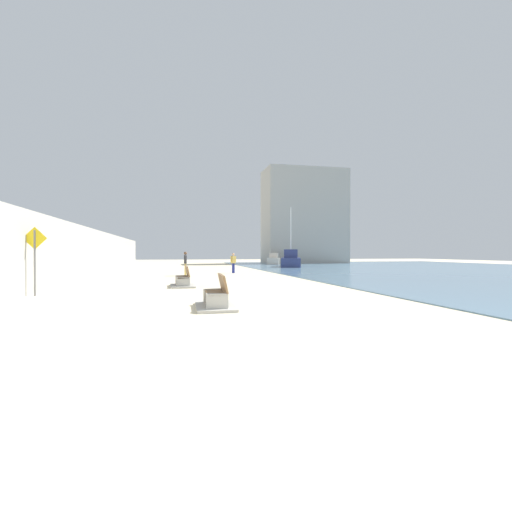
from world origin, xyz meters
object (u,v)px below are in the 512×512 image
at_px(bench_near, 216,300).
at_px(person_walking, 185,262).
at_px(boat_distant, 291,260).
at_px(person_standing, 233,262).
at_px(pedestrian_sign, 35,253).
at_px(bench_far, 183,282).
at_px(boat_far_right, 275,260).

distance_m(bench_near, person_walking, 15.71).
relative_size(person_walking, boat_distant, 0.23).
relative_size(person_standing, pedestrian_sign, 0.61).
distance_m(bench_far, boat_far_right, 33.99).
distance_m(person_standing, boat_far_right, 22.47).
height_order(bench_far, boat_far_right, boat_far_right).
xyz_separation_m(person_standing, boat_far_right, (9.04, 20.57, -0.29)).
xyz_separation_m(bench_far, boat_distant, (12.40, 21.90, 0.52)).
bearing_deg(boat_far_right, boat_distant, -94.77).
bearing_deg(person_standing, bench_near, -100.67).
height_order(bench_far, pedestrian_sign, pedestrian_sign).
height_order(person_standing, pedestrian_sign, pedestrian_sign).
bearing_deg(person_walking, boat_distant, 48.19).
bearing_deg(person_walking, pedestrian_sign, -117.64).
height_order(person_walking, person_standing, person_walking).
xyz_separation_m(bench_far, person_walking, (0.39, 8.47, 0.74)).
distance_m(bench_near, boat_far_right, 40.50).
bearing_deg(boat_distant, person_walking, -131.81).
bearing_deg(bench_far, boat_distant, 60.48).
bearing_deg(boat_distant, boat_far_right, 85.23).
bearing_deg(pedestrian_sign, boat_far_right, 61.28).
height_order(boat_far_right, boat_distant, boat_distant).
relative_size(bench_near, pedestrian_sign, 0.83).
xyz_separation_m(person_walking, pedestrian_sign, (-5.88, -11.23, 0.63)).
xyz_separation_m(bench_far, boat_far_right, (13.18, 31.33, 0.38)).
distance_m(boat_far_right, boat_distant, 9.47).
bearing_deg(person_walking, bench_near, -88.67).
xyz_separation_m(boat_far_right, boat_distant, (-0.79, -9.43, 0.14)).
bearing_deg(pedestrian_sign, person_standing, 54.54).
bearing_deg(bench_near, boat_distant, 68.20).
bearing_deg(person_walking, person_standing, 31.43).
bearing_deg(person_standing, bench_far, -111.04).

